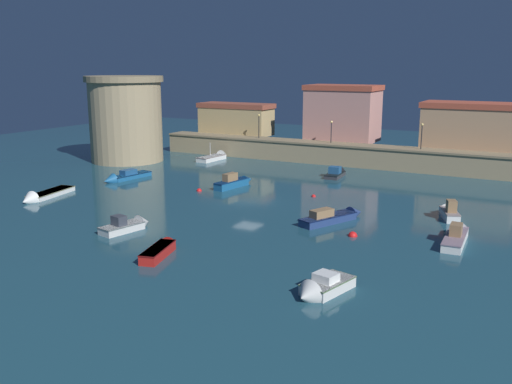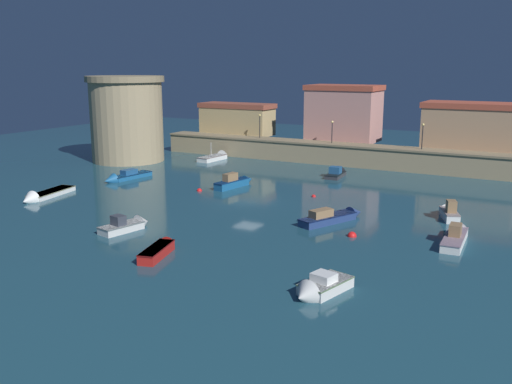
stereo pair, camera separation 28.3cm
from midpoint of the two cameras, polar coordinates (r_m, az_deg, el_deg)
name	(u,v)px [view 2 (the right image)]	position (r m, az deg, el deg)	size (l,w,h in m)	color
ground_plane	(248,201)	(55.36, -0.68, -0.95)	(135.74, 135.74, 0.00)	#1E4756
quay_wall	(336,154)	(76.74, 8.22, 3.86)	(52.73, 3.51, 2.82)	#9E8966
old_town_backdrop	(362,119)	(79.69, 10.76, 7.28)	(45.70, 6.15, 7.76)	tan
fortress_tower	(127,118)	(80.08, -12.82, 7.25)	(10.57, 10.57, 11.60)	#9E8966
quay_lamp_0	(260,122)	(81.05, 0.49, 7.07)	(0.32, 0.32, 3.40)	black
quay_lamp_1	(332,128)	(76.54, 7.80, 6.43)	(0.32, 0.32, 2.97)	black
quay_lamp_2	(423,132)	(73.17, 16.59, 5.84)	(0.32, 0.32, 3.21)	black
moored_boat_0	(128,225)	(46.94, -12.64, -3.28)	(2.39, 4.70, 1.79)	silver
moored_boat_1	(43,196)	(60.44, -20.62, -0.34)	(2.86, 7.20, 1.63)	white
moored_boat_2	(235,182)	(61.91, -1.98, 1.04)	(2.06, 6.03, 1.79)	#195689
moored_boat_3	(334,217)	(48.70, 8.07, -2.47)	(4.08, 6.90, 1.63)	navy
moored_boat_4	(160,249)	(40.63, -9.44, -5.69)	(2.37, 5.11, 1.09)	red
moored_boat_5	(217,157)	(80.05, -3.86, 3.56)	(2.13, 6.20, 3.03)	white
moored_boat_6	(449,212)	(52.15, 19.02, -1.91)	(2.61, 4.43, 1.93)	white
moored_boat_7	(337,173)	(68.51, 8.34, 1.91)	(1.88, 4.88, 1.79)	#333338
moored_boat_8	(456,235)	(45.67, 19.72, -4.14)	(1.66, 6.81, 1.86)	white
moored_boat_9	(318,288)	(33.53, 6.56, -9.61)	(2.75, 4.59, 1.69)	silver
moored_boat_10	(124,177)	(67.42, -13.05, 1.51)	(2.29, 6.81, 1.55)	#195689
mooring_buoy_0	(314,197)	(57.59, 5.98, -0.48)	(0.44, 0.44, 0.44)	red
mooring_buoy_1	(352,236)	(44.90, 9.83, -4.43)	(0.73, 0.73, 0.73)	red
mooring_buoy_2	(199,191)	(60.16, -5.61, 0.11)	(0.57, 0.57, 0.57)	red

